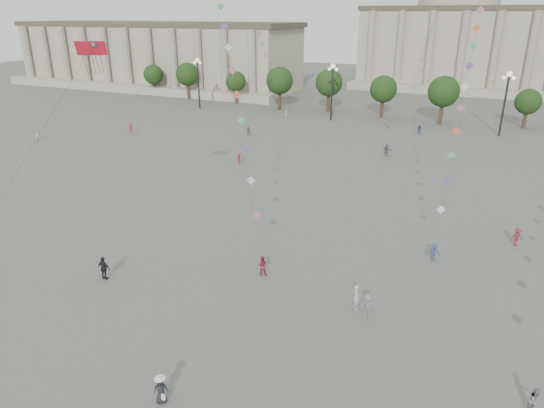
% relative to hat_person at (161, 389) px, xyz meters
% --- Properties ---
extents(ground, '(360.00, 360.00, 0.00)m').
position_rel_hat_person_xyz_m(ground, '(-0.27, 3.67, -0.85)').
color(ground, '#575552').
rests_on(ground, ground).
extents(hall_west, '(84.00, 26.22, 17.20)m').
position_rel_hat_person_xyz_m(hall_west, '(-75.27, 97.57, 7.58)').
color(hall_west, '#A99F8E').
rests_on(hall_west, ground).
extents(hall_central, '(48.30, 34.30, 35.50)m').
position_rel_hat_person_xyz_m(hall_central, '(-0.27, 132.89, 13.38)').
color(hall_central, '#A99F8E').
rests_on(hall_central, ground).
extents(tree_row, '(137.12, 5.12, 8.00)m').
position_rel_hat_person_xyz_m(tree_row, '(-0.27, 81.67, 4.55)').
color(tree_row, '#382A1C').
rests_on(tree_row, ground).
extents(lamp_post_far_west, '(2.00, 0.90, 10.65)m').
position_rel_hat_person_xyz_m(lamp_post_far_west, '(-45.27, 73.67, 6.50)').
color(lamp_post_far_west, '#262628').
rests_on(lamp_post_far_west, ground).
extents(lamp_post_mid_west, '(2.00, 0.90, 10.65)m').
position_rel_hat_person_xyz_m(lamp_post_mid_west, '(-15.27, 73.67, 6.50)').
color(lamp_post_mid_west, '#262628').
rests_on(lamp_post_mid_west, ground).
extents(lamp_post_mid_east, '(2.00, 0.90, 10.65)m').
position_rel_hat_person_xyz_m(lamp_post_mid_east, '(14.73, 73.67, 6.50)').
color(lamp_post_mid_east, '#262628').
rests_on(lamp_post_mid_east, ground).
extents(person_crowd_0, '(1.04, 0.69, 1.63)m').
position_rel_hat_person_xyz_m(person_crowd_0, '(2.20, 69.18, -0.03)').
color(person_crowd_0, '#354479').
rests_on(person_crowd_0, ground).
extents(person_crowd_1, '(1.11, 1.16, 1.89)m').
position_rel_hat_person_xyz_m(person_crowd_1, '(-53.41, 38.16, 0.10)').
color(person_crowd_1, silver).
rests_on(person_crowd_1, ground).
extents(person_crowd_2, '(1.26, 1.35, 1.83)m').
position_rel_hat_person_xyz_m(person_crowd_2, '(-43.02, 48.52, 0.07)').
color(person_crowd_2, '#982940').
rests_on(person_crowd_2, ground).
extents(person_crowd_4, '(1.20, 1.74, 1.81)m').
position_rel_hat_person_xyz_m(person_crowd_4, '(-3.80, 71.67, 0.06)').
color(person_crowd_4, '#B0B0AC').
rests_on(person_crowd_4, ground).
extents(person_crowd_6, '(1.25, 0.80, 1.85)m').
position_rel_hat_person_xyz_m(person_crowd_6, '(7.98, 12.24, 0.08)').
color(person_crowd_6, slate).
rests_on(person_crowd_6, ground).
extents(person_crowd_8, '(1.27, 1.09, 1.70)m').
position_rel_hat_person_xyz_m(person_crowd_8, '(17.21, 28.69, 0.00)').
color(person_crowd_8, maroon).
rests_on(person_crowd_8, ground).
extents(person_crowd_10, '(0.49, 0.68, 1.75)m').
position_rel_hat_person_xyz_m(person_crowd_10, '(-23.45, 70.86, 0.03)').
color(person_crowd_10, '#B6B5B1').
rests_on(person_crowd_10, ground).
extents(person_crowd_12, '(1.74, 1.15, 1.80)m').
position_rel_hat_person_xyz_m(person_crowd_12, '(0.18, 53.06, 0.05)').
color(person_crowd_12, slate).
rests_on(person_crowd_12, ground).
extents(person_crowd_13, '(0.78, 0.81, 1.87)m').
position_rel_hat_person_xyz_m(person_crowd_13, '(6.95, 12.94, 0.09)').
color(person_crowd_13, '#B3B2AE').
rests_on(person_crowd_13, ground).
extents(person_crowd_16, '(0.99, 0.47, 1.64)m').
position_rel_hat_person_xyz_m(person_crowd_16, '(-23.81, 55.53, -0.03)').
color(person_crowd_16, '#5E5E62').
rests_on(person_crowd_16, ground).
extents(person_crowd_17, '(0.71, 1.09, 1.59)m').
position_rel_hat_person_xyz_m(person_crowd_17, '(-17.31, 40.42, -0.05)').
color(person_crowd_17, maroon).
rests_on(person_crowd_17, ground).
extents(tourist_4, '(1.14, 0.50, 1.91)m').
position_rel_hat_person_xyz_m(tourist_4, '(-11.94, 8.64, 0.11)').
color(tourist_4, black).
rests_on(tourist_4, ground).
extents(kite_flyer_0, '(0.93, 0.81, 1.62)m').
position_rel_hat_person_xyz_m(kite_flyer_0, '(-1.11, 14.50, -0.04)').
color(kite_flyer_0, maroon).
rests_on(kite_flyer_0, ground).
extents(kite_flyer_1, '(1.12, 0.83, 1.54)m').
position_rel_hat_person_xyz_m(kite_flyer_1, '(10.87, 22.69, -0.08)').
color(kite_flyer_1, navy).
rests_on(kite_flyer_1, ground).
extents(kite_flyer_2, '(0.93, 0.95, 1.54)m').
position_rel_hat_person_xyz_m(kite_flyer_2, '(17.97, 7.54, -0.08)').
color(kite_flyer_2, slate).
rests_on(kite_flyer_2, ground).
extents(hat_person, '(0.93, 0.85, 1.69)m').
position_rel_hat_person_xyz_m(hat_person, '(0.00, 0.00, 0.00)').
color(hat_person, black).
rests_on(hat_person, ground).
extents(dragon_kite, '(4.11, 5.85, 19.43)m').
position_rel_hat_person_xyz_m(dragon_kite, '(-13.76, 11.99, 15.34)').
color(dragon_kite, red).
rests_on(dragon_kite, ground).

